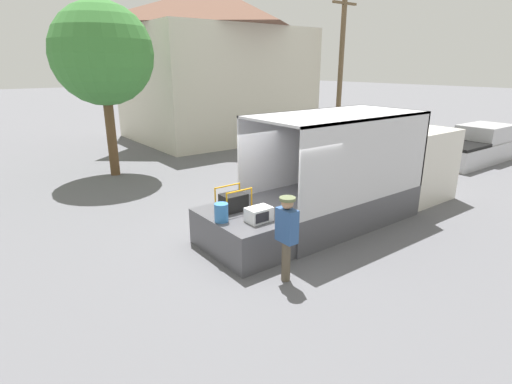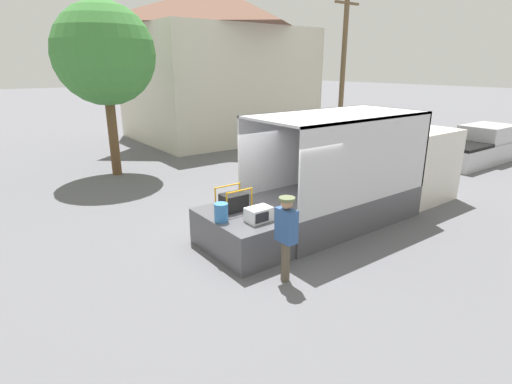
% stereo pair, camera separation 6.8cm
% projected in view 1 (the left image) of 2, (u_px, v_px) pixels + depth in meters
% --- Properties ---
extents(ground_plane, '(160.00, 160.00, 0.00)m').
position_uv_depth(ground_plane, '(265.00, 242.00, 9.80)').
color(ground_plane, slate).
extents(box_truck, '(7.05, 2.33, 2.97)m').
position_uv_depth(box_truck, '(374.00, 178.00, 11.86)').
color(box_truck, silver).
rests_on(box_truck, ground).
extents(tailgate_deck, '(1.47, 2.21, 0.88)m').
position_uv_depth(tailgate_deck, '(240.00, 233.00, 9.24)').
color(tailgate_deck, '#4C4C51').
rests_on(tailgate_deck, ground).
extents(microwave, '(0.55, 0.39, 0.32)m').
position_uv_depth(microwave, '(259.00, 214.00, 8.71)').
color(microwave, white).
rests_on(microwave, tailgate_deck).
extents(portable_generator, '(0.73, 0.53, 0.56)m').
position_uv_depth(portable_generator, '(234.00, 202.00, 9.37)').
color(portable_generator, black).
rests_on(portable_generator, tailgate_deck).
extents(orange_bucket, '(0.31, 0.31, 0.41)m').
position_uv_depth(orange_bucket, '(221.00, 213.00, 8.69)').
color(orange_bucket, '#3370B2').
rests_on(orange_bucket, tailgate_deck).
extents(worker_person, '(0.32, 0.44, 1.76)m').
position_uv_depth(worker_person, '(287.00, 230.00, 7.74)').
color(worker_person, brown).
rests_on(worker_person, ground).
extents(pickup_truck_silver, '(5.47, 1.83, 1.58)m').
position_uv_depth(pickup_truck_silver, '(477.00, 147.00, 17.96)').
color(pickup_truck_silver, '#B7B7BC').
rests_on(pickup_truck_silver, ground).
extents(house_backdrop, '(9.81, 8.02, 8.29)m').
position_uv_depth(house_backdrop, '(216.00, 64.00, 23.11)').
color(house_backdrop, beige).
rests_on(house_backdrop, ground).
extents(utility_pole, '(1.80, 0.28, 7.94)m').
position_uv_depth(utility_pole, '(341.00, 66.00, 22.42)').
color(utility_pole, brown).
rests_on(utility_pole, ground).
extents(street_tree, '(3.69, 3.69, 6.38)m').
position_uv_depth(street_tree, '(103.00, 55.00, 14.50)').
color(street_tree, brown).
rests_on(street_tree, ground).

